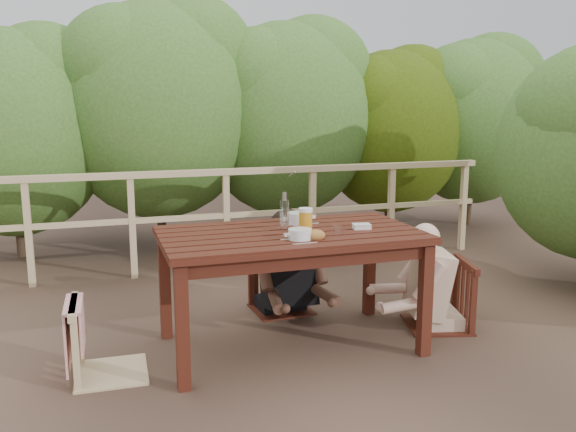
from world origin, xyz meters
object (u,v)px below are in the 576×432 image
object	(u,v)px
woman	(280,231)
diner_right	(444,242)
soup_near	(300,235)
tumbler	(337,231)
chair_right	(439,265)
soup_far	(299,219)
bread_roll	(315,235)
butter_tub	(362,228)
chair_left	(108,304)
table	(290,291)
bottle	(285,212)
chair_far	(281,256)
beer_glass	(306,221)

from	to	relation	value
woman	diner_right	bearing A→B (deg)	142.42
soup_near	tumbler	world-z (taller)	soup_near
chair_right	soup_far	bearing A→B (deg)	-86.59
bread_roll	butter_tub	distance (m)	0.44
chair_left	soup_near	world-z (taller)	chair_left
soup_far	woman	bearing A→B (deg)	88.39
chair_left	bread_roll	size ratio (longest dim) A/B	6.98
tumbler	table	bearing A→B (deg)	149.37
table	bread_roll	size ratio (longest dim) A/B	13.17
chair_right	soup_far	size ratio (longest dim) A/B	3.31
chair_left	bottle	size ratio (longest dim) A/B	3.36
woman	bottle	size ratio (longest dim) A/B	4.80
chair_left	chair_far	bearing A→B (deg)	-58.31
chair_far	diner_right	bearing A→B (deg)	-36.82
soup_near	butter_tub	size ratio (longest dim) A/B	2.09
chair_right	bottle	xyz separation A→B (m)	(-1.18, 0.05, 0.45)
diner_right	beer_glass	distance (m)	1.13
chair_right	soup_near	bearing A→B (deg)	-62.64
woman	diner_right	distance (m)	1.25
bread_roll	bottle	size ratio (longest dim) A/B	0.48
chair_left	bottle	world-z (taller)	bottle
chair_left	chair_right	xyz separation A→B (m)	(2.35, 0.09, 0.02)
table	chair_far	size ratio (longest dim) A/B	1.90
table	bottle	xyz separation A→B (m)	(-0.02, 0.07, 0.53)
chair_far	soup_near	xyz separation A→B (m)	(-0.17, -0.94, 0.38)
table	butter_tub	world-z (taller)	butter_tub
tumbler	woman	bearing A→B (deg)	97.45
soup_far	bread_roll	bearing A→B (deg)	-97.28
chair_left	beer_glass	xyz separation A→B (m)	(1.27, 0.01, 0.43)
bottle	butter_tub	distance (m)	0.53
butter_tub	bottle	bearing A→B (deg)	174.13
soup_far	soup_near	bearing A→B (deg)	-108.55
woman	butter_tub	size ratio (longest dim) A/B	10.93
soup_near	butter_tub	bearing A→B (deg)	18.25
beer_glass	butter_tub	world-z (taller)	beer_glass
chair_far	butter_tub	world-z (taller)	chair_far
soup_near	tumbler	xyz separation A→B (m)	(0.29, 0.08, -0.01)
soup_near	butter_tub	distance (m)	0.53
chair_far	bottle	xyz separation A→B (m)	(-0.17, -0.63, 0.48)
bread_roll	bottle	xyz separation A→B (m)	(-0.10, 0.33, 0.10)
diner_right	bottle	distance (m)	1.24
chair_far	butter_tub	xyz separation A→B (m)	(0.33, -0.78, 0.37)
woman	soup_far	bearing A→B (deg)	85.09
beer_glass	tumbler	world-z (taller)	beer_glass
woman	butter_tub	xyz separation A→B (m)	(0.33, -0.80, 0.17)
beer_glass	chair_right	bearing A→B (deg)	3.94
chair_left	woman	xyz separation A→B (m)	(1.34, 0.79, 0.19)
table	soup_far	world-z (taller)	soup_far
chair_right	diner_right	size ratio (longest dim) A/B	0.73
soup_near	bottle	size ratio (longest dim) A/B	0.92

